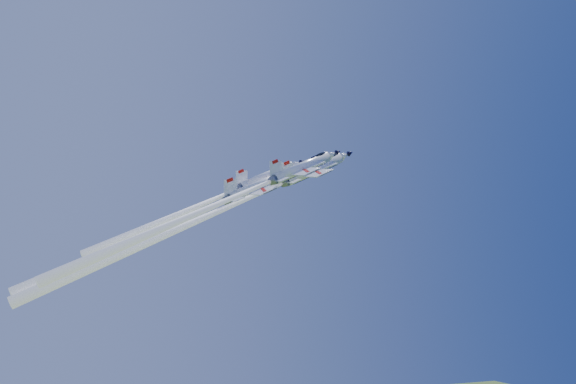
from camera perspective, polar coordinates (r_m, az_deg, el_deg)
name	(u,v)px	position (r m, az deg, el deg)	size (l,w,h in m)	color
jet_lead	(216,212)	(108.80, -6.40, -1.79)	(48.26, 14.96, 44.96)	white
jet_left	(211,201)	(115.58, -6.89, -0.78)	(34.99, 11.44, 29.05)	white
jet_right	(217,204)	(101.92, -6.30, -1.09)	(40.75, 12.80, 36.64)	white
jet_slot	(183,219)	(108.35, -9.28, -2.40)	(40.86, 13.14, 34.47)	white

